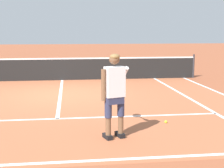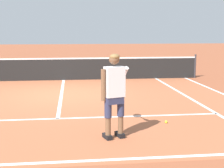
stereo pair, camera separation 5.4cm
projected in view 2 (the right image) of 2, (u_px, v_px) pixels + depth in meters
name	position (u px, v px, depth m)	size (l,w,h in m)	color
ground_plane	(61.00, 94.00, 11.31)	(80.00, 80.00, 0.00)	#9E5133
court_inner_surface	(60.00, 103.00, 9.97)	(10.98, 9.56, 0.00)	#B2603D
line_baseline	(51.00, 162.00, 5.48)	(10.98, 0.10, 0.01)	white
line_service	(58.00, 119.00, 8.19)	(8.23, 0.10, 0.01)	white
line_centre_service	(61.00, 94.00, 11.32)	(0.10, 6.40, 0.01)	white
line_singles_right	(192.00, 99.00, 10.46)	(0.10, 9.16, 0.01)	white
tennis_net	(63.00, 69.00, 14.38)	(11.96, 0.08, 1.07)	#333338
tennis_player	(114.00, 90.00, 6.58)	(0.58, 1.22, 1.71)	black
tennis_ball_near_feet	(166.00, 122.00, 7.79)	(0.07, 0.07, 0.07)	#CCE02D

